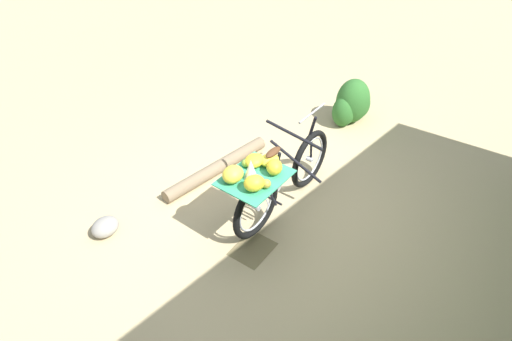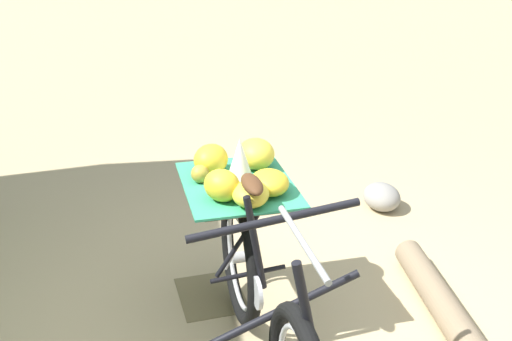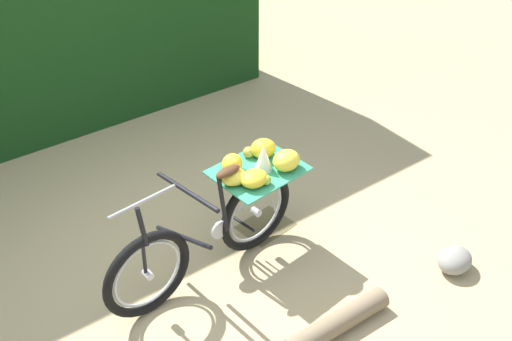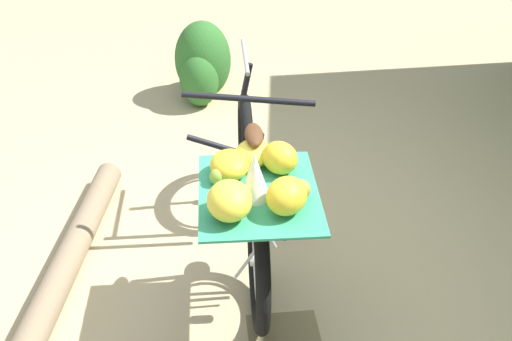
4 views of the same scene
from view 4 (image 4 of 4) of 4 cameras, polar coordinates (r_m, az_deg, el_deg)
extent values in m
plane|color=tan|center=(3.63, 0.62, -8.11)|extent=(60.00, 60.00, 0.00)
torus|color=black|center=(3.91, -0.95, 1.77)|extent=(0.73, 0.09, 0.73)
torus|color=#B7B7BC|center=(3.91, -0.95, 1.77)|extent=(0.57, 0.04, 0.57)
cylinder|color=#B7B7BC|center=(3.91, -0.95, 1.77)|extent=(0.06, 0.08, 0.06)
torus|color=black|center=(3.06, 0.19, -8.24)|extent=(0.73, 0.09, 0.73)
torus|color=#B7B7BC|center=(3.06, 0.19, -8.24)|extent=(0.57, 0.04, 0.57)
cylinder|color=#B7B7BC|center=(3.06, 0.19, -8.24)|extent=(0.06, 0.08, 0.06)
cylinder|color=black|center=(3.55, -0.67, 1.41)|extent=(0.06, 0.70, 0.30)
cylinder|color=black|center=(3.30, -0.64, 6.61)|extent=(0.06, 0.71, 0.11)
cylinder|color=black|center=(3.17, -0.26, -0.48)|extent=(0.04, 0.11, 0.49)
cylinder|color=black|center=(3.19, -0.06, -5.83)|extent=(0.04, 0.38, 0.05)
cylinder|color=black|center=(3.03, -0.01, -3.13)|extent=(0.03, 0.32, 0.47)
cylinder|color=black|center=(3.85, -0.98, 3.77)|extent=(0.03, 0.05, 0.30)
cylinder|color=black|center=(3.70, -1.01, 7.68)|extent=(0.04, 0.10, 0.30)
cylinder|color=gray|center=(3.59, -1.01, 10.50)|extent=(0.52, 0.04, 0.02)
ellipsoid|color=#4C2D19|center=(2.97, -0.19, 3.31)|extent=(0.22, 0.10, 0.06)
cylinder|color=#B7B7BC|center=(3.34, -0.29, -3.62)|extent=(0.16, 0.03, 0.16)
cylinder|color=#B7B7BC|center=(3.01, 0.06, -4.32)|extent=(0.02, 0.20, 0.39)
cylinder|color=#B7B7BC|center=(2.85, 0.37, -6.83)|extent=(0.02, 0.24, 0.39)
cube|color=brown|center=(2.80, 0.24, -2.40)|extent=(0.61, 0.46, 0.02)
cube|color=#33936B|center=(2.79, 0.24, -2.09)|extent=(0.70, 0.56, 0.01)
ellipsoid|color=gold|center=(2.63, 2.84, -2.34)|extent=(0.26, 0.25, 0.16)
ellipsoid|color=gold|center=(2.89, 2.22, 1.18)|extent=(0.24, 0.23, 0.15)
ellipsoid|color=yellow|center=(2.97, -0.23, 1.62)|extent=(0.24, 0.22, 0.11)
ellipsoid|color=yellow|center=(2.60, -2.46, -2.79)|extent=(0.23, 0.19, 0.16)
ellipsoid|color=gold|center=(2.88, -2.43, 0.55)|extent=(0.22, 0.19, 0.12)
sphere|color=#B29333|center=(2.73, 4.11, -1.74)|extent=(0.09, 0.09, 0.09)
sphere|color=#8CAD38|center=(2.83, -3.52, -0.55)|extent=(0.08, 0.08, 0.08)
cone|color=white|center=(2.69, -0.12, -0.51)|extent=(0.14, 0.14, 0.22)
cylinder|color=#7F6B51|center=(3.73, -16.42, -6.80)|extent=(1.60, 0.42, 0.16)
ellipsoid|color=#2D6628|center=(5.39, -4.92, 10.15)|extent=(0.53, 0.48, 0.67)
ellipsoid|color=#2D6628|center=(5.26, -5.26, 8.37)|extent=(0.37, 0.33, 0.47)
ellipsoid|color=#2D6628|center=(5.59, -4.40, 9.71)|extent=(0.33, 0.30, 0.43)
cylinder|color=#4C3823|center=(5.49, -4.79, 7.58)|extent=(0.05, 0.05, 0.13)
camera|label=1|loc=(2.52, 109.25, 20.12)|focal=30.92mm
camera|label=2|loc=(5.18, 5.27, 29.35)|focal=44.46mm
camera|label=3|loc=(5.58, -41.87, 37.91)|focal=41.74mm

